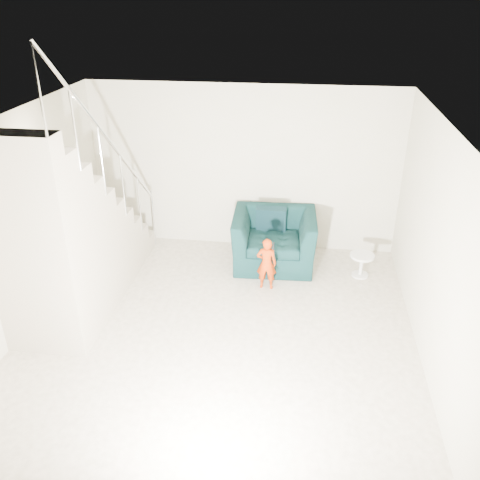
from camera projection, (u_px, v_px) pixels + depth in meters
The scene contains 13 objects.
floor at pixel (216, 342), 6.39m from camera, with size 5.50×5.50×0.00m, color gray.
ceiling at pixel (210, 130), 5.16m from camera, with size 5.50×5.50×0.00m, color silver.
back_wall at pixel (244, 169), 8.20m from camera, with size 5.00×5.00×0.00m, color #B2AD91.
front_wall at pixel (138, 439), 3.34m from camera, with size 5.00×5.00×0.00m, color #B2AD91.
left_wall at pixel (7, 234), 6.07m from camera, with size 5.50×5.50×0.00m, color #B2AD91.
right_wall at pixel (441, 262), 5.48m from camera, with size 5.50×5.50×0.00m, color #B2AD91.
armchair at pixel (274, 239), 8.03m from camera, with size 1.28×1.12×0.83m, color black.
toddler at pixel (266, 264), 7.36m from camera, with size 0.29×0.19×0.80m, color #AD2905.
side_table at pixel (362, 262), 7.73m from camera, with size 0.37×0.37×0.37m.
staircase at pixel (72, 246), 6.68m from camera, with size 1.02×3.03×3.62m.
cushion at pixel (271, 220), 8.10m from camera, with size 0.48×0.14×0.46m, color black.
throw at pixel (240, 230), 8.08m from camera, with size 0.05×0.48×0.53m, color black.
phone at pixel (274, 246), 7.21m from camera, with size 0.02×0.05×0.10m, color black.
Camera 1 is at (0.99, -5.03, 4.04)m, focal length 38.00 mm.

